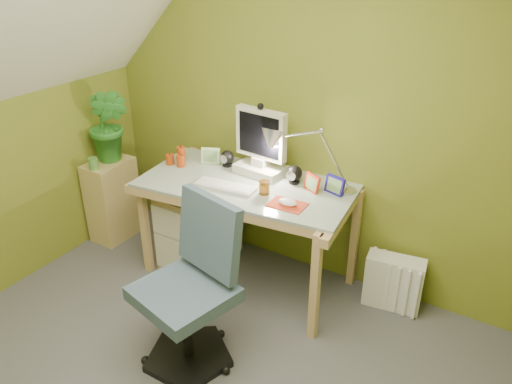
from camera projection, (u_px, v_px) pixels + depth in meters
The scene contains 19 objects.
wall_back at pixel (303, 111), 3.32m from camera, with size 3.20×0.01×2.40m, color olive.
desk at pixel (248, 231), 3.51m from camera, with size 1.43×0.71×0.77m, color tan, non-canonical shape.
monitor at pixel (261, 136), 3.35m from camera, with size 0.40×0.23×0.54m, color silver, non-canonical shape.
speaker_left at pixel (227, 158), 3.56m from camera, with size 0.10×0.10×0.12m, color black, non-canonical shape.
speaker_right at pixel (294, 174), 3.31m from camera, with size 0.10×0.10×0.13m, color black, non-canonical shape.
keyboard at pixel (225, 186), 3.26m from camera, with size 0.41×0.13×0.02m, color silver.
mousepad at pixel (287, 205), 3.05m from camera, with size 0.22×0.16×0.01m, color red.
mouse at pixel (287, 202), 3.04m from camera, with size 0.12×0.08×0.04m, color white.
amber_tumbler at pixel (264, 187), 3.17m from camera, with size 0.07×0.07×0.09m, color brown.
candle_cluster at pixel (178, 156), 3.60m from camera, with size 0.15×0.13×0.11m, color #AB3B0E, non-canonical shape.
photo_frame_red at pixel (312, 183), 3.21m from camera, with size 0.13×0.02×0.11m, color red.
photo_frame_blue at pixel (335, 185), 3.17m from camera, with size 0.14×0.02×0.12m, color navy.
photo_frame_green at pixel (211, 156), 3.60m from camera, with size 0.14×0.02×0.12m, color #BCDD97.
desk_lamp at pixel (323, 144), 3.13m from camera, with size 0.57×0.25×0.61m, color silver, non-canonical shape.
side_ledge at pixel (113, 200), 4.04m from camera, with size 0.25×0.38×0.67m, color tan.
potted_plant at pixel (109, 125), 3.79m from camera, with size 0.32×0.26×0.59m, color #2F7D29.
green_cup at pixel (93, 164), 3.75m from camera, with size 0.07×0.07×0.09m, color #538C3A.
task_chair at pixel (184, 291), 2.73m from camera, with size 0.55×0.55×1.00m, color #3D5165, non-canonical shape.
radiator at pixel (393, 282), 3.31m from camera, with size 0.37×0.15×0.37m, color silver.
Camera 1 is at (1.40, -1.30, 2.22)m, focal length 35.00 mm.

